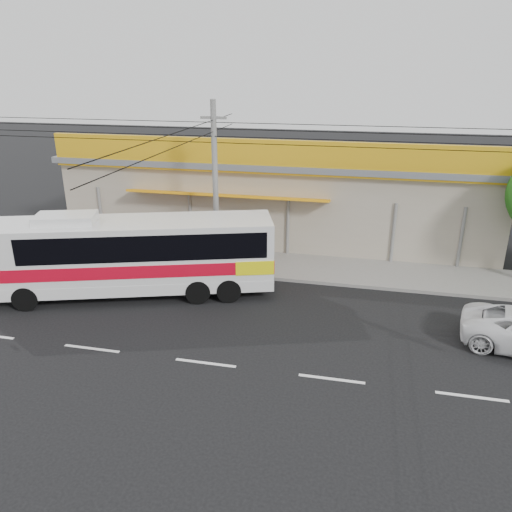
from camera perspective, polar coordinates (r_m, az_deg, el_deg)
The scene contains 8 objects.
ground at distance 18.41m, azimuth -3.36°, elevation -7.97°, with size 120.00×120.00×0.00m, color black.
sidewalk at distance 23.65m, azimuth 0.57°, elevation -0.95°, with size 30.00×3.20×0.15m, color slate.
lane_markings at distance 16.36m, azimuth -5.78°, elevation -12.08°, with size 50.00×0.12×0.01m, color silver, non-canonical shape.
storefront_building at distance 28.17m, azimuth 2.95°, elevation 7.38°, with size 22.60×9.20×5.70m.
coach_bus at distance 20.65m, azimuth -13.63°, elevation 0.47°, with size 11.56×5.79×3.50m.
motorbike_red at distance 26.83m, azimuth -21.55°, elevation 1.59°, with size 0.69×1.97×1.03m, color #99150B.
motorbike_dark at distance 25.61m, azimuth -13.40°, elevation 1.72°, with size 0.53×1.86×1.12m, color black.
utility_pole at distance 22.01m, azimuth -4.85°, elevation 14.00°, with size 34.00×14.00×7.58m.
Camera 1 is at (4.54, -15.47, 8.89)m, focal length 35.00 mm.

